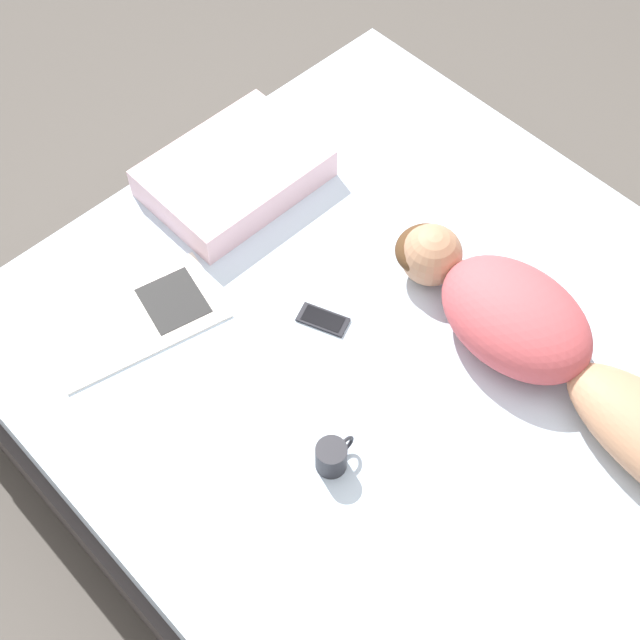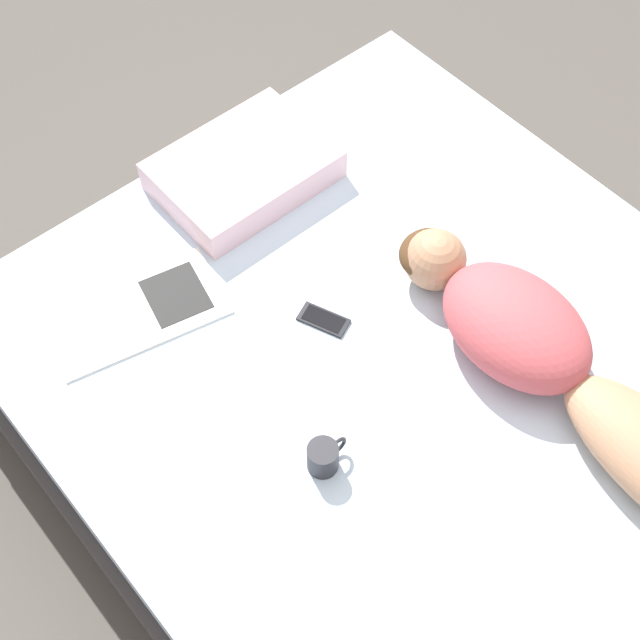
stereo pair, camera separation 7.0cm
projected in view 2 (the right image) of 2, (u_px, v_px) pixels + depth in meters
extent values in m
plane|color=#4C4742|center=(408.00, 451.00, 2.81)|extent=(12.00, 12.00, 0.00)
cube|color=#383333|center=(412.00, 430.00, 2.68)|extent=(1.89, 2.26, 0.31)
cube|color=silver|center=(419.00, 392.00, 2.48)|extent=(1.83, 2.20, 0.17)
ellipsoid|color=#B2474C|center=(516.00, 327.00, 2.38)|extent=(0.32, 0.46, 0.21)
ellipsoid|color=#472D19|center=(430.00, 254.00, 2.52)|extent=(0.18, 0.17, 0.10)
sphere|color=#A37556|center=(435.00, 260.00, 2.52)|extent=(0.18, 0.18, 0.18)
cube|color=silver|center=(93.00, 329.00, 2.49)|extent=(0.30, 0.31, 0.01)
cube|color=silver|center=(176.00, 295.00, 2.56)|extent=(0.30, 0.31, 0.01)
cube|color=black|center=(176.00, 294.00, 2.55)|extent=(0.20, 0.21, 0.00)
cylinder|color=#232328|center=(323.00, 458.00, 2.23)|extent=(0.08, 0.08, 0.09)
cylinder|color=black|center=(323.00, 451.00, 2.20)|extent=(0.07, 0.07, 0.01)
torus|color=#232328|center=(336.00, 447.00, 2.25)|extent=(0.06, 0.01, 0.06)
cube|color=black|center=(324.00, 320.00, 2.51)|extent=(0.12, 0.16, 0.01)
cube|color=black|center=(324.00, 319.00, 2.50)|extent=(0.09, 0.13, 0.00)
cube|color=beige|center=(244.00, 170.00, 2.76)|extent=(0.52, 0.38, 0.11)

